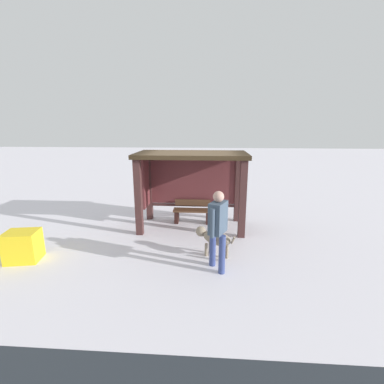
{
  "coord_description": "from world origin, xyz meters",
  "views": [
    {
      "loc": [
        0.53,
        -7.69,
        3.03
      ],
      "look_at": [
        0.01,
        0.13,
        1.07
      ],
      "focal_mm": 24.95,
      "sensor_mm": 36.0,
      "label": 1
    }
  ],
  "objects_px": {
    "bus_shelter": "(189,172)",
    "bench_left_inside": "(192,212)",
    "person_walking": "(218,224)",
    "grit_bin": "(23,246)",
    "dog": "(214,238)"
  },
  "relations": [
    {
      "from": "dog",
      "to": "bench_left_inside",
      "type": "bearing_deg",
      "value": 106.34
    },
    {
      "from": "bus_shelter",
      "to": "grit_bin",
      "type": "bearing_deg",
      "value": -145.09
    },
    {
      "from": "grit_bin",
      "to": "dog",
      "type": "bearing_deg",
      "value": 6.33
    },
    {
      "from": "bus_shelter",
      "to": "bench_left_inside",
      "type": "bearing_deg",
      "value": 65.83
    },
    {
      "from": "bench_left_inside",
      "to": "person_walking",
      "type": "relative_size",
      "value": 0.69
    },
    {
      "from": "bench_left_inside",
      "to": "grit_bin",
      "type": "distance_m",
      "value": 4.61
    },
    {
      "from": "person_walking",
      "to": "bench_left_inside",
      "type": "bearing_deg",
      "value": 104.24
    },
    {
      "from": "bus_shelter",
      "to": "person_walking",
      "type": "distance_m",
      "value": 2.82
    },
    {
      "from": "bus_shelter",
      "to": "bench_left_inside",
      "type": "relative_size",
      "value": 2.67
    },
    {
      "from": "bench_left_inside",
      "to": "person_walking",
      "type": "bearing_deg",
      "value": -75.76
    },
    {
      "from": "bench_left_inside",
      "to": "dog",
      "type": "xyz_separation_m",
      "value": [
        0.66,
        -2.25,
        0.13
      ]
    },
    {
      "from": "bus_shelter",
      "to": "dog",
      "type": "height_order",
      "value": "bus_shelter"
    },
    {
      "from": "bench_left_inside",
      "to": "person_walking",
      "type": "distance_m",
      "value": 3.0
    },
    {
      "from": "person_walking",
      "to": "dog",
      "type": "xyz_separation_m",
      "value": [
        -0.06,
        0.58,
        -0.56
      ]
    },
    {
      "from": "bench_left_inside",
      "to": "person_walking",
      "type": "height_order",
      "value": "person_walking"
    }
  ]
}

